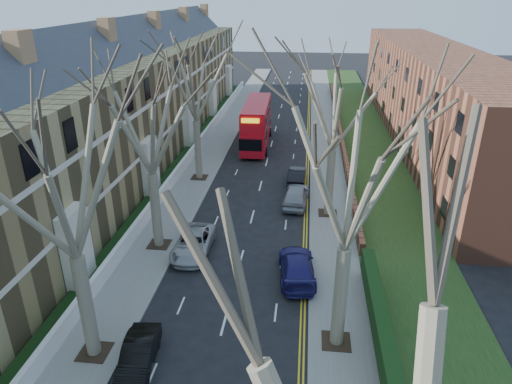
% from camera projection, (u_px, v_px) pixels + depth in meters
% --- Properties ---
extents(pavement_left, '(3.00, 102.00, 0.12)m').
position_uv_depth(pavement_left, '(219.00, 141.00, 51.57)').
color(pavement_left, slate).
rests_on(pavement_left, ground).
extents(pavement_right, '(3.00, 102.00, 0.12)m').
position_uv_depth(pavement_right, '(326.00, 145.00, 50.33)').
color(pavement_right, slate).
rests_on(pavement_right, ground).
extents(terrace_left, '(9.70, 78.00, 13.60)m').
position_uv_depth(terrace_left, '(121.00, 109.00, 42.87)').
color(terrace_left, olive).
rests_on(terrace_left, ground).
extents(flats_right, '(13.97, 54.00, 10.00)m').
position_uv_depth(flats_right, '(431.00, 95.00, 50.77)').
color(flats_right, brown).
rests_on(flats_right, ground).
extents(front_wall_left, '(0.30, 78.00, 1.00)m').
position_uv_depth(front_wall_left, '(187.00, 160.00, 44.26)').
color(front_wall_left, white).
rests_on(front_wall_left, ground).
extents(grass_verge_right, '(6.00, 102.00, 0.06)m').
position_uv_depth(grass_verge_right, '(367.00, 146.00, 49.83)').
color(grass_verge_right, '#1C3814').
rests_on(grass_verge_right, ground).
extents(tree_left_mid, '(10.50, 10.50, 14.71)m').
position_uv_depth(tree_left_mid, '(60.00, 166.00, 17.73)').
color(tree_left_mid, '#766E54').
rests_on(tree_left_mid, ground).
extents(tree_left_far, '(10.15, 10.15, 14.22)m').
position_uv_depth(tree_left_far, '(146.00, 111.00, 26.93)').
color(tree_left_far, '#766E54').
rests_on(tree_left_far, ground).
extents(tree_left_dist, '(10.50, 10.50, 14.71)m').
position_uv_depth(tree_left_dist, '(194.00, 72.00, 37.69)').
color(tree_left_dist, '#766E54').
rests_on(tree_left_dist, ground).
extents(tree_right_mid, '(10.50, 10.50, 14.71)m').
position_uv_depth(tree_right_mid, '(353.00, 159.00, 18.37)').
color(tree_right_mid, '#766E54').
rests_on(tree_right_mid, ground).
extents(tree_right_far, '(10.15, 10.15, 14.22)m').
position_uv_depth(tree_right_far, '(336.00, 94.00, 31.20)').
color(tree_right_far, '#766E54').
rests_on(tree_right_far, ground).
extents(double_decker_bus, '(3.03, 11.14, 4.63)m').
position_uv_depth(double_decker_bus, '(257.00, 125.00, 49.67)').
color(double_decker_bus, red).
rests_on(double_decker_bus, ground).
extents(car_left_mid, '(1.78, 4.04, 1.29)m').
position_uv_depth(car_left_mid, '(138.00, 355.00, 20.67)').
color(car_left_mid, black).
rests_on(car_left_mid, ground).
extents(car_left_far, '(2.41, 5.05, 1.39)m').
position_uv_depth(car_left_far, '(193.00, 243.00, 29.67)').
color(car_left_far, '#9B9BA0').
rests_on(car_left_far, ground).
extents(car_right_near, '(2.55, 5.24, 1.47)m').
position_uv_depth(car_right_near, '(297.00, 267.00, 27.11)').
color(car_right_near, navy).
rests_on(car_right_near, ground).
extents(car_right_mid, '(2.22, 4.84, 1.61)m').
position_uv_depth(car_right_mid, '(296.00, 195.00, 36.37)').
color(car_right_mid, gray).
rests_on(car_right_mid, ground).
extents(car_right_far, '(1.63, 4.27, 1.39)m').
position_uv_depth(car_right_far, '(297.00, 176.00, 40.43)').
color(car_right_far, black).
rests_on(car_right_far, ground).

